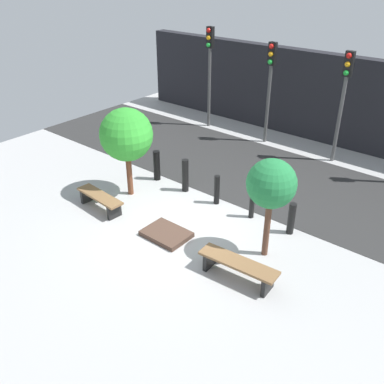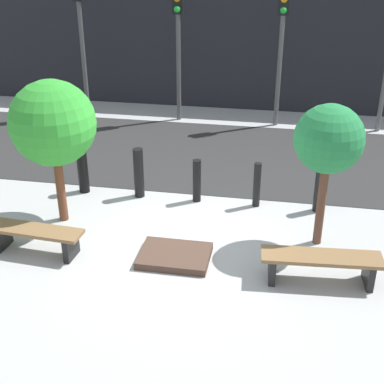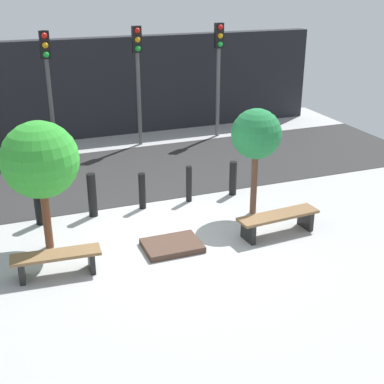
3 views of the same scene
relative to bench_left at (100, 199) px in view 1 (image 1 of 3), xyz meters
The scene contains 16 objects.
ground_plane 2.40m from the bench_left, 14.59° to the left, with size 18.00×18.00×0.00m, color #A6A6A6.
road_strip 5.27m from the bench_left, 64.07° to the left, with size 18.00×4.33×0.01m, color #2B2B2B.
building_facade 9.09m from the bench_left, 75.18° to the left, with size 16.20×0.50×3.22m, color black.
bench_left is the anchor object (origin of this frame).
bench_right 4.60m from the bench_left, ahead, with size 1.83×0.58×0.47m.
planter_bed 2.32m from the bench_left, ahead, with size 1.14×0.85×0.12m, color #493329.
tree_behind_left_bench 1.92m from the bench_left, 90.00° to the left, with size 1.49×1.49×2.62m.
tree_behind_right_bench 4.99m from the bench_left, 13.93° to the left, with size 1.11×1.11×2.46m.
bollard_far_left 2.32m from the bench_left, 90.90° to the left, with size 0.21×0.21×0.96m, color black.
bollard_left 2.59m from the bench_left, 63.97° to the left, with size 0.20×0.20×1.02m, color black.
bollard_center 3.27m from the bench_left, 45.22° to the left, with size 0.16×0.16×0.87m, color black.
bollard_right 4.17m from the bench_left, 33.75° to the left, with size 0.14×0.14×0.90m, color black.
bollard_far_right 5.19m from the bench_left, 26.56° to the left, with size 0.18×0.18×0.86m, color black.
traffic_light_west 7.76m from the bench_left, 103.66° to the left, with size 0.28×0.27×3.89m.
traffic_light_mid_west 7.57m from the bench_left, 82.45° to the left, with size 0.28×0.27×3.64m.
traffic_light_mid_east 8.36m from the bench_left, 63.06° to the left, with size 0.28×0.27×3.67m.
Camera 1 is at (6.18, -6.86, 6.26)m, focal length 40.00 mm.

